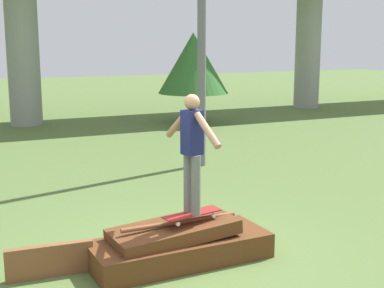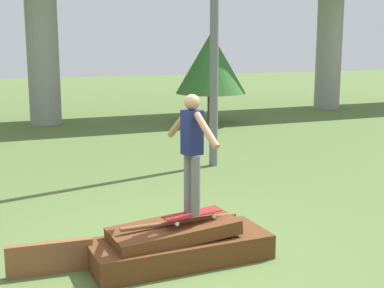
{
  "view_description": "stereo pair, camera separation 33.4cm",
  "coord_description": "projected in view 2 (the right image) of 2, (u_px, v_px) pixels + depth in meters",
  "views": [
    {
      "loc": [
        -2.71,
        -6.09,
        2.84
      ],
      "look_at": [
        0.14,
        -0.07,
        1.58
      ],
      "focal_mm": 50.0,
      "sensor_mm": 36.0,
      "label": 1
    },
    {
      "loc": [
        -2.4,
        -6.23,
        2.84
      ],
      "look_at": [
        0.14,
        -0.07,
        1.58
      ],
      "focal_mm": 50.0,
      "sensor_mm": 36.0,
      "label": 2
    }
  ],
  "objects": [
    {
      "name": "ground_plane",
      "position": [
        180.0,
        261.0,
        7.08
      ],
      "size": [
        80.0,
        80.0,
        0.0
      ],
      "primitive_type": "plane",
      "color": "#567038"
    },
    {
      "name": "scrap_pile",
      "position": [
        179.0,
        244.0,
        7.04
      ],
      "size": [
        2.39,
        0.96,
        0.57
      ],
      "color": "#5B3319",
      "rests_on": "ground_plane"
    },
    {
      "name": "skater",
      "position": [
        192.0,
        146.0,
        6.79
      ],
      "size": [
        0.3,
        1.12,
        1.55
      ],
      "color": "slate",
      "rests_on": "skateboard"
    },
    {
      "name": "tree_behind_left",
      "position": [
        211.0,
        63.0,
        18.89
      ],
      "size": [
        2.5,
        2.5,
        3.22
      ],
      "color": "brown",
      "rests_on": "ground_plane"
    },
    {
      "name": "skateboard",
      "position": [
        192.0,
        214.0,
        6.95
      ],
      "size": [
        0.84,
        0.36,
        0.09
      ],
      "color": "maroon",
      "rests_on": "scrap_pile"
    },
    {
      "name": "scrap_plank_loose",
      "position": [
        50.0,
        258.0,
        6.66
      ],
      "size": [
        1.06,
        0.18,
        0.41
      ],
      "color": "brown",
      "rests_on": "ground_plane"
    }
  ]
}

